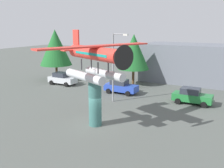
{
  "coord_description": "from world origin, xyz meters",
  "views": [
    {
      "loc": [
        11.19,
        -17.46,
        8.42
      ],
      "look_at": [
        0.0,
        3.0,
        3.05
      ],
      "focal_mm": 40.84,
      "sensor_mm": 36.0,
      "label": 1
    }
  ],
  "objects_px": {
    "tree_east": "(134,52)",
    "floatplane_monument": "(95,59)",
    "storefront_building": "(196,63)",
    "tree_west": "(55,47)",
    "display_pedestal": "(95,103)",
    "car_far_green": "(192,96)",
    "streetlight_primary": "(115,63)",
    "car_mid_blue": "(121,86)",
    "car_near_silver": "(62,79)"
  },
  "relations": [
    {
      "from": "tree_east",
      "to": "floatplane_monument",
      "type": "bearing_deg",
      "value": -77.35
    },
    {
      "from": "storefront_building",
      "to": "tree_east",
      "type": "relative_size",
      "value": 2.17
    },
    {
      "from": "tree_west",
      "to": "display_pedestal",
      "type": "bearing_deg",
      "value": -40.17
    },
    {
      "from": "floatplane_monument",
      "to": "tree_east",
      "type": "bearing_deg",
      "value": 125.27
    },
    {
      "from": "car_far_green",
      "to": "streetlight_primary",
      "type": "relative_size",
      "value": 0.55
    },
    {
      "from": "display_pedestal",
      "to": "storefront_building",
      "type": "relative_size",
      "value": 0.26
    },
    {
      "from": "tree_west",
      "to": "car_far_green",
      "type": "bearing_deg",
      "value": -7.25
    },
    {
      "from": "car_mid_blue",
      "to": "tree_west",
      "type": "bearing_deg",
      "value": 168.88
    },
    {
      "from": "tree_east",
      "to": "car_mid_blue",
      "type": "bearing_deg",
      "value": -84.31
    },
    {
      "from": "car_mid_blue",
      "to": "car_near_silver",
      "type": "bearing_deg",
      "value": 178.3
    },
    {
      "from": "display_pedestal",
      "to": "tree_west",
      "type": "distance_m",
      "value": 20.47
    },
    {
      "from": "tree_west",
      "to": "storefront_building",
      "type": "bearing_deg",
      "value": 24.61
    },
    {
      "from": "storefront_building",
      "to": "car_near_silver",
      "type": "bearing_deg",
      "value": -146.22
    },
    {
      "from": "car_near_silver",
      "to": "tree_west",
      "type": "distance_m",
      "value": 5.56
    },
    {
      "from": "car_near_silver",
      "to": "streetlight_primary",
      "type": "relative_size",
      "value": 0.55
    },
    {
      "from": "car_far_green",
      "to": "tree_east",
      "type": "bearing_deg",
      "value": 150.86
    },
    {
      "from": "car_near_silver",
      "to": "car_mid_blue",
      "type": "height_order",
      "value": "same"
    },
    {
      "from": "floatplane_monument",
      "to": "tree_west",
      "type": "xyz_separation_m",
      "value": [
        -15.59,
        13.11,
        -0.63
      ]
    },
    {
      "from": "floatplane_monument",
      "to": "storefront_building",
      "type": "xyz_separation_m",
      "value": [
        3.94,
        22.05,
        -2.89
      ]
    },
    {
      "from": "streetlight_primary",
      "to": "tree_east",
      "type": "relative_size",
      "value": 1.05
    },
    {
      "from": "car_mid_blue",
      "to": "car_far_green",
      "type": "bearing_deg",
      "value": -1.65
    },
    {
      "from": "display_pedestal",
      "to": "storefront_building",
      "type": "bearing_deg",
      "value": 79.54
    },
    {
      "from": "car_mid_blue",
      "to": "tree_east",
      "type": "relative_size",
      "value": 0.58
    },
    {
      "from": "tree_west",
      "to": "car_mid_blue",
      "type": "bearing_deg",
      "value": -11.12
    },
    {
      "from": "display_pedestal",
      "to": "tree_west",
      "type": "relative_size",
      "value": 0.52
    },
    {
      "from": "tree_west",
      "to": "tree_east",
      "type": "bearing_deg",
      "value": 11.65
    },
    {
      "from": "car_near_silver",
      "to": "tree_east",
      "type": "relative_size",
      "value": 0.58
    },
    {
      "from": "tree_east",
      "to": "streetlight_primary",
      "type": "bearing_deg",
      "value": -79.77
    },
    {
      "from": "floatplane_monument",
      "to": "car_far_green",
      "type": "relative_size",
      "value": 2.39
    },
    {
      "from": "car_mid_blue",
      "to": "car_far_green",
      "type": "relative_size",
      "value": 1.0
    },
    {
      "from": "display_pedestal",
      "to": "car_near_silver",
      "type": "relative_size",
      "value": 0.97
    },
    {
      "from": "car_near_silver",
      "to": "tree_east",
      "type": "distance_m",
      "value": 11.04
    },
    {
      "from": "tree_east",
      "to": "display_pedestal",
      "type": "bearing_deg",
      "value": -77.73
    },
    {
      "from": "display_pedestal",
      "to": "storefront_building",
      "type": "xyz_separation_m",
      "value": [
        4.06,
        22.0,
        0.81
      ]
    },
    {
      "from": "storefront_building",
      "to": "tree_west",
      "type": "bearing_deg",
      "value": -155.39
    },
    {
      "from": "car_mid_blue",
      "to": "tree_east",
      "type": "height_order",
      "value": "tree_east"
    },
    {
      "from": "floatplane_monument",
      "to": "storefront_building",
      "type": "distance_m",
      "value": 22.59
    },
    {
      "from": "floatplane_monument",
      "to": "car_near_silver",
      "type": "relative_size",
      "value": 2.39
    },
    {
      "from": "display_pedestal",
      "to": "car_far_green",
      "type": "xyz_separation_m",
      "value": [
        5.99,
        10.33,
        -1.15
      ]
    },
    {
      "from": "car_mid_blue",
      "to": "storefront_building",
      "type": "distance_m",
      "value": 13.51
    },
    {
      "from": "car_mid_blue",
      "to": "storefront_building",
      "type": "bearing_deg",
      "value": 58.68
    },
    {
      "from": "car_far_green",
      "to": "car_near_silver",
      "type": "bearing_deg",
      "value": 178.32
    },
    {
      "from": "car_near_silver",
      "to": "car_mid_blue",
      "type": "bearing_deg",
      "value": -1.7
    },
    {
      "from": "car_near_silver",
      "to": "streetlight_primary",
      "type": "xyz_separation_m",
      "value": [
        10.75,
        -3.94,
        3.56
      ]
    },
    {
      "from": "storefront_building",
      "to": "car_far_green",
      "type": "bearing_deg",
      "value": -80.64
    },
    {
      "from": "storefront_building",
      "to": "tree_east",
      "type": "height_order",
      "value": "tree_east"
    },
    {
      "from": "streetlight_primary",
      "to": "tree_east",
      "type": "height_order",
      "value": "streetlight_primary"
    },
    {
      "from": "car_mid_blue",
      "to": "tree_east",
      "type": "distance_m",
      "value": 6.34
    },
    {
      "from": "floatplane_monument",
      "to": "car_far_green",
      "type": "xyz_separation_m",
      "value": [
        5.86,
        10.38,
        -4.85
      ]
    },
    {
      "from": "display_pedestal",
      "to": "car_near_silver",
      "type": "height_order",
      "value": "display_pedestal"
    }
  ]
}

